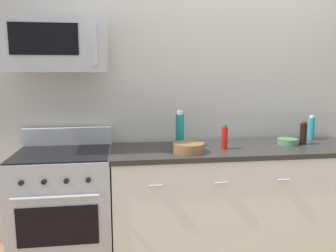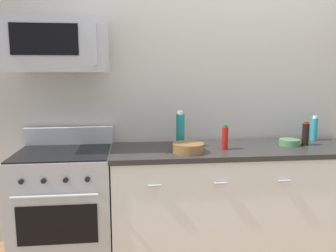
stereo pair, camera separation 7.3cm
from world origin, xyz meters
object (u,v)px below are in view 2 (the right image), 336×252
Objects in this scene: bottle_dish_soap at (314,129)px; bowl_green_glaze at (289,142)px; bottle_sparkling_teal at (180,130)px; bottle_soy_sauce_dark at (306,134)px; bowl_wooden_salad at (188,147)px; microwave at (59,46)px; range_oven at (66,205)px; bottle_hot_sauce_red at (225,138)px.

bowl_green_glaze is (-0.33, -0.19, -0.08)m from bottle_dish_soap.
bottle_soy_sauce_dark is at bearing -2.98° from bottle_sparkling_teal.
bowl_wooden_salad is at bearing -170.02° from bowl_green_glaze.
microwave reaches higher than bottle_soy_sauce_dark.
bowl_green_glaze is (1.91, 0.02, 0.48)m from range_oven.
bottle_sparkling_teal is 1.75× the size of bowl_green_glaze.
bowl_wooden_salad is at bearing -7.85° from range_oven.
microwave is at bearing -178.08° from bottle_sparkling_teal.
range_oven is 1.12m from bowl_wooden_salad.
bottle_dish_soap reaches higher than bowl_green_glaze.
bottle_soy_sauce_dark is 1.09m from bottle_sparkling_teal.
bottle_sparkling_teal reaches higher than bowl_green_glaze.
microwave is 2.18m from bottle_soy_sauce_dark.
bowl_green_glaze is 0.93m from bowl_wooden_salad.
bottle_hot_sauce_red is 0.38m from bottle_sparkling_teal.
bowl_green_glaze is at bearing 8.06° from bottle_hot_sauce_red.
bottle_soy_sauce_dark is 0.83× the size of bowl_wooden_salad.
bottle_hot_sauce_red is 1.16× the size of bowl_green_glaze.
bowl_wooden_salad is (0.99, -0.14, 0.49)m from range_oven.
microwave is at bearing 179.40° from bowl_green_glaze.
range_oven is 1.28m from microwave.
range_oven is 1.13m from bottle_sparkling_teal.
bottle_dish_soap is at bearing 5.58° from range_oven.
bottle_dish_soap is 0.91× the size of bowl_wooden_salad.
bottle_hot_sauce_red is (-0.74, -0.08, -0.00)m from bottle_soy_sauce_dark.
microwave reaches higher than bowl_wooden_salad.
bottle_soy_sauce_dark is at bearing 8.43° from bowl_wooden_salad.
bottle_sparkling_teal reaches higher than bottle_dish_soap.
bottle_sparkling_teal is (-0.35, 0.14, 0.05)m from bottle_hot_sauce_red.
bowl_wooden_salad is (-1.25, -0.36, -0.07)m from bottle_dish_soap.
range_oven is 2.12m from bottle_soy_sauce_dark.
bottle_hot_sauce_red is at bearing -171.94° from bowl_green_glaze.
bottle_dish_soap is 1.12× the size of bottle_hot_sauce_red.
bowl_wooden_salad is (0.99, -0.18, -0.79)m from microwave.
bottle_hot_sauce_red is at bearing -21.39° from bottle_sparkling_teal.
range_oven is at bearing 177.37° from bottle_hot_sauce_red.
range_oven is 1.42m from bottle_hot_sauce_red.
bottle_hot_sauce_red is at bearing 13.53° from bowl_wooden_salad.
microwave is (0.00, 0.04, 1.28)m from range_oven.
microwave is at bearing -175.55° from bottle_dish_soap.
bottle_dish_soap is (2.24, 0.17, -0.72)m from microwave.
bottle_hot_sauce_red is (1.31, -0.11, -0.73)m from microwave.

